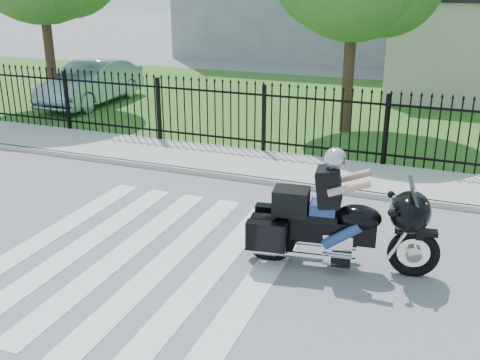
% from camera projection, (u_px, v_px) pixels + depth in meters
% --- Properties ---
extents(ground, '(120.00, 120.00, 0.00)m').
position_uv_depth(ground, '(144.00, 258.00, 9.19)').
color(ground, slate).
rests_on(ground, ground).
extents(crosswalk, '(5.00, 5.50, 0.01)m').
position_uv_depth(crosswalk, '(144.00, 257.00, 9.19)').
color(crosswalk, silver).
rests_on(crosswalk, ground).
extents(sidewalk, '(40.00, 2.00, 0.12)m').
position_uv_depth(sidewalk, '(250.00, 164.00, 13.54)').
color(sidewalk, '#ADAAA3').
rests_on(sidewalk, ground).
extents(curb, '(40.00, 0.12, 0.12)m').
position_uv_depth(curb, '(235.00, 177.00, 12.67)').
color(curb, '#ADAAA3').
rests_on(curb, ground).
extents(grass_strip, '(40.00, 12.00, 0.02)m').
position_uv_depth(grass_strip, '(319.00, 106.00, 19.68)').
color(grass_strip, '#2F6121').
rests_on(grass_strip, ground).
extents(iron_fence, '(26.00, 0.04, 1.80)m').
position_uv_depth(iron_fence, '(264.00, 121.00, 14.13)').
color(iron_fence, black).
rests_on(iron_fence, ground).
extents(motorcycle_rider, '(3.02, 1.20, 2.00)m').
position_uv_depth(motorcycle_rider, '(335.00, 219.00, 8.65)').
color(motorcycle_rider, black).
rests_on(motorcycle_rider, ground).
extents(parked_car, '(1.60, 4.54, 1.49)m').
position_uv_depth(parked_car, '(91.00, 83.00, 19.75)').
color(parked_car, '#8CA4B1').
rests_on(parked_car, grass_strip).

